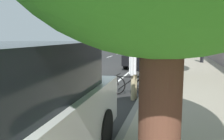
{
  "coord_description": "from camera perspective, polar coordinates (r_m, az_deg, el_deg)",
  "views": [
    {
      "loc": [
        3.07,
        -15.17,
        2.08
      ],
      "look_at": [
        1.25,
        -8.08,
        1.02
      ],
      "focal_mm": 37.52,
      "sensor_mm": 36.0,
      "label": 1
    }
  ],
  "objects": [
    {
      "name": "ground",
      "position": [
        15.62,
        2.93,
        0.6
      ],
      "size": [
        72.58,
        72.58,
        0.0
      ],
      "primitive_type": "plane",
      "color": "#2D2D2D"
    },
    {
      "name": "cyclist_with_backpack",
      "position": [
        7.65,
        5.65,
        0.75
      ],
      "size": [
        0.44,
        0.62,
        1.77
      ],
      "color": "#C6B284",
      "rests_on": "ground"
    },
    {
      "name": "street_tree_far_end",
      "position": [
        27.7,
        14.47,
        12.05
      ],
      "size": [
        2.97,
        2.97,
        5.18
      ],
      "color": "brown",
      "rests_on": "sidewalk"
    },
    {
      "name": "parked_suv_white_nearest",
      "position": [
        3.35,
        -24.28,
        -10.85
      ],
      "size": [
        2.05,
        4.74,
        1.99
      ],
      "color": "white",
      "rests_on": "ground"
    },
    {
      "name": "lane_stripe_centre",
      "position": [
        15.96,
        -8.34,
        0.7
      ],
      "size": [
        0.14,
        44.2,
        0.01
      ],
      "color": "white",
      "rests_on": "ground"
    },
    {
      "name": "street_tree_mid_block",
      "position": [
        11.58,
        14.28,
        14.34
      ],
      "size": [
        3.24,
        3.24,
        4.61
      ],
      "color": "brown",
      "rests_on": "sidewalk"
    },
    {
      "name": "curb_edge",
      "position": [
        15.33,
        10.88,
        0.63
      ],
      "size": [
        0.16,
        45.36,
        0.16
      ],
      "primitive_type": "cube",
      "color": "gray",
      "rests_on": "ground"
    },
    {
      "name": "parked_sedan_black_second",
      "position": [
        16.07,
        7.24,
        3.46
      ],
      "size": [
        1.93,
        4.45,
        1.52
      ],
      "color": "black",
      "rests_on": "ground"
    },
    {
      "name": "fire_hydrant",
      "position": [
        16.69,
        12.71,
        2.93
      ],
      "size": [
        0.22,
        0.22,
        0.84
      ],
      "color": "red",
      "rests_on": "sidewalk"
    },
    {
      "name": "pedestrian_on_phone",
      "position": [
        18.29,
        21.15,
        4.69
      ],
      "size": [
        0.37,
        0.57,
        1.68
      ],
      "color": "black",
      "rests_on": "sidewalk"
    },
    {
      "name": "parked_sedan_tan_mid",
      "position": [
        25.84,
        10.06,
        5.19
      ],
      "size": [
        2.03,
        4.49,
        1.52
      ],
      "color": "tan",
      "rests_on": "ground"
    },
    {
      "name": "lane_stripe_bike_edge",
      "position": [
        15.5,
        5.44,
        0.53
      ],
      "size": [
        0.12,
        45.36,
        0.01
      ],
      "primitive_type": "cube",
      "color": "white",
      "rests_on": "ground"
    },
    {
      "name": "sidewalk",
      "position": [
        15.35,
        18.63,
        0.35
      ],
      "size": [
        3.99,
        45.36,
        0.16
      ],
      "primitive_type": "cube",
      "color": "#A79E8B",
      "rests_on": "ground"
    },
    {
      "name": "parked_suv_silver_far",
      "position": [
        32.87,
        11.06,
        6.28
      ],
      "size": [
        2.06,
        4.74,
        1.99
      ],
      "color": "#B7BABF",
      "rests_on": "ground"
    },
    {
      "name": "bicycle_at_curb",
      "position": [
        8.25,
        4.52,
        -3.75
      ],
      "size": [
        1.73,
        0.46,
        0.75
      ],
      "color": "black",
      "rests_on": "ground"
    }
  ]
}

